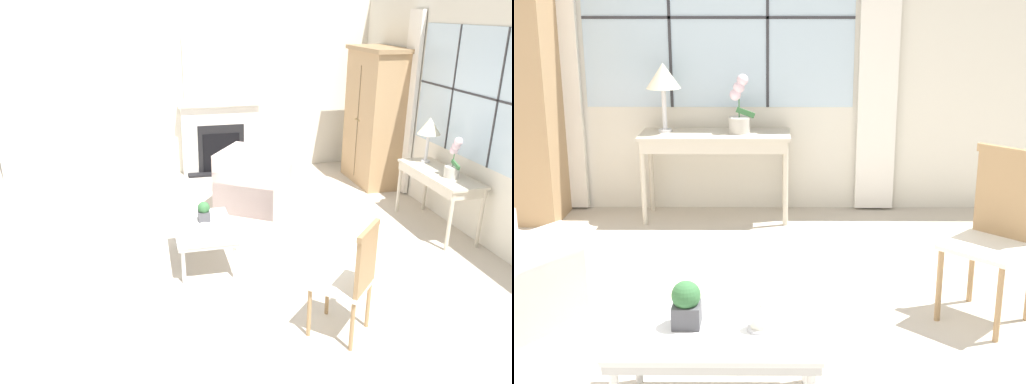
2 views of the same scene
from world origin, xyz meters
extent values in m
plane|color=#BCB2A3|center=(0.00, 0.00, 0.00)|extent=(14.00, 14.00, 0.00)
cube|color=silver|center=(0.00, 3.03, 1.40)|extent=(7.20, 0.06, 2.80)
cube|color=silver|center=(0.00, 3.00, 1.68)|extent=(2.31, 0.01, 1.52)
cube|color=#2D2D33|center=(-0.42, 2.99, 1.68)|extent=(0.02, 0.02, 1.52)
cube|color=#2D2D33|center=(0.42, 2.99, 1.68)|extent=(0.02, 0.02, 1.52)
cube|color=#2D2D33|center=(0.00, 2.99, 1.68)|extent=(2.31, 0.02, 0.02)
cube|color=white|center=(-1.37, 2.95, 1.31)|extent=(0.34, 0.06, 2.59)
cube|color=white|center=(1.37, 2.95, 1.31)|extent=(0.34, 0.06, 2.59)
cube|color=beige|center=(-0.02, 2.70, 0.73)|extent=(1.26, 0.47, 0.03)
cube|color=beige|center=(-0.02, 2.70, 0.67)|extent=(1.21, 0.46, 0.10)
cylinder|color=beige|center=(-0.61, 2.51, 0.36)|extent=(0.04, 0.04, 0.72)
cylinder|color=beige|center=(0.57, 2.51, 0.36)|extent=(0.04, 0.04, 0.72)
cylinder|color=beige|center=(-0.61, 2.90, 0.36)|extent=(0.04, 0.04, 0.72)
cylinder|color=beige|center=(0.57, 2.90, 0.36)|extent=(0.04, 0.04, 0.72)
cylinder|color=silver|center=(-0.45, 2.75, 0.76)|extent=(0.11, 0.11, 0.02)
cylinder|color=silver|center=(-0.45, 2.75, 0.94)|extent=(0.04, 0.04, 0.34)
cone|color=beige|center=(-0.45, 2.75, 1.22)|extent=(0.29, 0.29, 0.21)
cylinder|color=#BCB7AD|center=(0.18, 2.71, 0.81)|extent=(0.18, 0.18, 0.13)
cylinder|color=#336638|center=(0.18, 2.71, 1.05)|extent=(0.01, 0.01, 0.34)
cube|color=#336638|center=(0.23, 2.71, 0.92)|extent=(0.16, 0.02, 0.10)
sphere|color=silver|center=(0.15, 2.72, 1.07)|extent=(0.10, 0.10, 0.10)
sphere|color=silver|center=(0.18, 2.72, 1.13)|extent=(0.10, 0.10, 0.10)
sphere|color=silver|center=(0.21, 2.72, 1.19)|extent=(0.10, 0.10, 0.10)
cube|color=beige|center=(-0.97, 0.46, 0.29)|extent=(0.65, 0.83, 0.58)
cube|color=white|center=(1.72, 0.73, 0.47)|extent=(0.62, 0.62, 0.03)
cube|color=#9E7A51|center=(1.86, 0.87, 0.73)|extent=(0.32, 0.31, 0.50)
cube|color=#9E7A51|center=(1.86, 0.87, 1.00)|extent=(0.34, 0.33, 0.05)
cylinder|color=#9E7A51|center=(1.73, 0.46, 0.23)|extent=(0.04, 0.04, 0.45)
cylinder|color=#9E7A51|center=(1.46, 0.72, 0.23)|extent=(0.04, 0.04, 0.45)
cylinder|color=#9E7A51|center=(1.72, 1.00, 0.23)|extent=(0.04, 0.04, 0.45)
cube|color=silver|center=(0.22, -0.24, 0.42)|extent=(0.94, 0.62, 0.03)
cube|color=beige|center=(0.22, -0.24, 0.38)|extent=(0.92, 0.61, 0.04)
cylinder|color=silver|center=(-0.20, 0.02, 0.20)|extent=(0.04, 0.04, 0.40)
cylinder|color=silver|center=(0.64, 0.02, 0.20)|extent=(0.04, 0.04, 0.40)
cube|color=#4C4C51|center=(0.08, -0.21, 0.48)|extent=(0.13, 0.13, 0.11)
sphere|color=#336638|center=(0.08, -0.21, 0.58)|extent=(0.13, 0.13, 0.13)
cylinder|color=silver|center=(0.41, -0.24, 0.43)|extent=(0.12, 0.12, 0.01)
cylinder|color=white|center=(0.41, -0.24, 0.49)|extent=(0.09, 0.09, 0.10)
cylinder|color=black|center=(0.41, -0.24, 0.54)|extent=(0.00, 0.00, 0.01)
camera|label=1|loc=(5.11, -0.76, 2.63)|focal=35.00mm
camera|label=2|loc=(0.48, -3.18, 1.93)|focal=50.00mm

